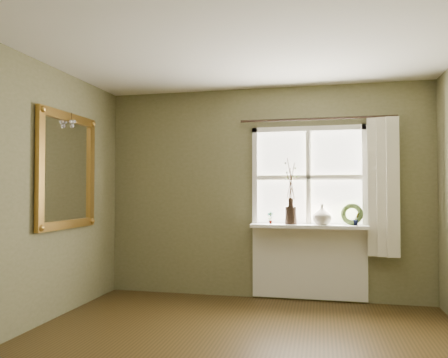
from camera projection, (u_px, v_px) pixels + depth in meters
name	position (u px, v px, depth m)	size (l,w,h in m)	color
ceiling	(224.00, 19.00, 3.25)	(4.50, 4.50, 0.00)	silver
wall_back	(264.00, 192.00, 5.46)	(4.00, 0.10, 2.60)	#6B6946
window_frame	(308.00, 177.00, 5.27)	(1.36, 0.06, 1.24)	white
window_sill	(308.00, 226.00, 5.15)	(1.36, 0.26, 0.04)	white
window_apron	(309.00, 262.00, 5.25)	(1.36, 0.04, 0.88)	white
dark_jug	(291.00, 215.00, 5.20)	(0.15, 0.15, 0.21)	black
cream_vase	(322.00, 214.00, 5.12)	(0.23, 0.23, 0.24)	beige
wreath	(352.00, 217.00, 5.09)	(0.26, 0.26, 0.06)	#384C21
potted_plant_left	(270.00, 218.00, 5.25)	(0.08, 0.05, 0.15)	#384C21
potted_plant_right	(356.00, 219.00, 5.04)	(0.08, 0.07, 0.15)	#384C21
curtain	(383.00, 187.00, 4.99)	(0.36, 0.12, 1.59)	silver
curtain_rod	(316.00, 119.00, 5.21)	(0.03, 0.03, 1.84)	black
gilt_mirror	(67.00, 170.00, 4.69)	(0.10, 1.04, 1.24)	white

